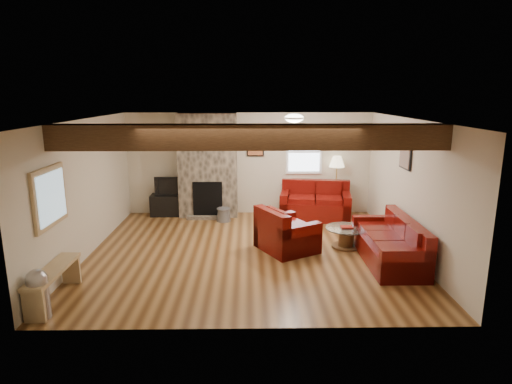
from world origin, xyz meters
The scene contains 18 objects.
room centered at (0.00, 0.00, 1.25)m, with size 8.00×8.00×8.00m.
oak_beam centered at (0.00, -1.25, 2.31)m, with size 6.00×0.36×0.38m, color black.
chimney_breast centered at (-1.00, 2.49, 1.22)m, with size 1.40×0.67×2.50m.
back_window centered at (1.35, 2.71, 1.55)m, with size 0.90×0.08×1.10m, color white, non-canonical shape.
hatch_window centered at (-2.96, -1.50, 1.45)m, with size 0.08×1.00×0.90m, color tan, non-canonical shape.
ceiling_dome centered at (0.90, 0.90, 2.44)m, with size 0.40×0.40×0.18m, color white, non-canonical shape.
artwork_back centered at (0.15, 2.71, 1.70)m, with size 0.42×0.06×0.52m, color black, non-canonical shape.
artwork_right centered at (2.96, 0.30, 1.75)m, with size 0.06×0.55×0.42m, color black, non-canonical shape.
sofa_three centered at (2.48, -0.52, 0.39)m, with size 2.03×0.85×0.79m, color #480508, non-canonical shape.
loveseat centered at (1.58, 2.23, 0.44)m, with size 1.65×0.95×0.88m, color #480508, non-canonical shape.
armchair_red centered at (0.72, 0.09, 0.42)m, with size 1.03×0.90×0.83m, color #480508, non-canonical shape.
coffee_table centered at (1.89, 0.20, 0.20)m, with size 0.82×0.82×0.43m.
tv_cabinet centered at (-1.90, 2.53, 0.26)m, with size 1.04×0.42×0.52m, color black.
television centered at (-1.90, 2.53, 0.75)m, with size 0.80×0.10×0.46m, color black.
floor_lamp centered at (2.14, 2.55, 1.25)m, with size 0.38×0.38×1.46m.
pine_bench centered at (-2.83, -1.95, 0.25)m, with size 0.31×1.31×0.49m, color tan, non-canonical shape.
pedal_bin centered at (-2.82, -2.42, 0.35)m, with size 0.28×0.28×0.69m, color #A4A4A9, non-canonical shape.
coal_bucket centered at (-0.61, 2.01, 0.16)m, with size 0.34×0.34×0.32m, color slate, non-canonical shape.
Camera 1 is at (-0.00, -7.71, 2.95)m, focal length 30.00 mm.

